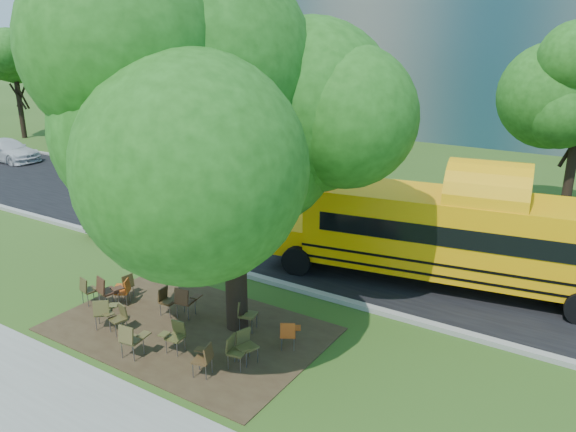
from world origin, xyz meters
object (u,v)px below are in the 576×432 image
Objects in this scene: pedestrian_b at (64,143)px; chair_9 at (124,289)px; chair_1 at (106,289)px; chair_11 at (185,299)px; chair_0 at (88,288)px; chair_10 at (166,299)px; chair_13 at (289,332)px; pedestrian_a at (129,141)px; chair_12 at (246,343)px; chair_5 at (175,334)px; chair_7 at (235,349)px; bg_car_red at (186,177)px; chair_14 at (246,312)px; bg_car_silver at (134,164)px; main_tree at (231,112)px; school_bus at (478,237)px; chair_3 at (119,316)px; bg_car_white at (8,150)px; chair_2 at (104,310)px; black_car at (138,218)px; chair_8 at (126,283)px; chair_4 at (131,338)px; chair_6 at (204,357)px.

chair_9 is at bearing 9.92° from pedestrian_b.
chair_11 is (2.22, 0.77, -0.03)m from chair_1.
chair_10 is (2.30, 0.71, -0.02)m from chair_0.
pedestrian_a is at bearing 115.57° from chair_13.
chair_9 is 0.92× the size of chair_12.
chair_0 reaches higher than chair_5.
chair_5 is 1.65m from chair_7.
chair_1 is 12.17m from bg_car_red.
chair_1 reaches higher than chair_13.
chair_1 is 1.10× the size of chair_14.
chair_1 is 15.63m from bg_car_silver.
school_bus is (4.57, 5.71, -3.97)m from main_tree.
bg_car_white is (-21.30, 10.37, 0.16)m from chair_3.
chair_12 is (4.04, 0.70, -0.02)m from chair_2.
black_car is at bearing -179.24° from school_bus.
chair_14 is 25.47m from bg_car_white.
black_car reaches higher than chair_8.
chair_3 is 3.25m from chair_14.
chair_4 is at bearing 16.32° from chair_10.
chair_13 is 26.54m from pedestrian_b.
main_tree is at bearing -145.80° from bg_car_red.
chair_6 is at bearing -139.12° from chair_9.
chair_9 is 4.70m from chair_12.
chair_3 is at bearing -131.17° from chair_11.
bg_car_red is (-9.63, 10.95, 0.20)m from chair_5.
chair_10 is at bearing 34.00° from chair_1.
chair_2 is 0.22× the size of black_car.
chair_0 is at bearing -102.84° from chair_7.
chair_8 is (-4.81, 1.14, -0.01)m from chair_7.
chair_1 is 1.25× the size of chair_9.
chair_6 is at bearing 1.56° from chair_1.
pedestrian_b is (-23.35, 12.56, 0.29)m from chair_12.
chair_4 is (-5.77, -8.21, -1.08)m from school_bus.
chair_3 is 4.43m from chair_13.
chair_6 is (1.26, -0.40, 0.01)m from chair_5.
chair_8 is at bearing -100.41° from chair_10.
bg_car_red is (-6.46, 9.60, 0.20)m from chair_8.
main_tree reaches higher than pedestrian_a.
chair_14 is at bearing -77.57° from chair_8.
main_tree is at bearing 143.01° from chair_13.
chair_6 is 1.03m from chair_12.
bg_car_red is (-2.77, 5.64, 0.01)m from black_car.
pedestrian_a reaches higher than black_car.
bg_car_silver is at bearing -105.46° from pedestrian_a.
chair_4 is (3.13, -1.29, 0.05)m from chair_0.
chair_9 is at bearing -110.19° from chair_7.
pedestrian_a is (-19.64, 14.49, 0.46)m from chair_12.
chair_10 is 0.18× the size of bg_car_white.
chair_2 is (1.46, -0.69, 0.02)m from chair_0.
chair_6 is at bearing 3.85° from chair_4.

